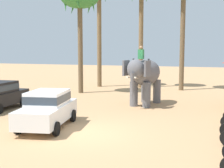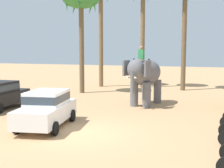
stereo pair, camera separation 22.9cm
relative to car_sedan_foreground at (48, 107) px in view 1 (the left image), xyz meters
name	(u,v)px [view 1 (the left image)]	position (x,y,z in m)	size (l,w,h in m)	color
ground_plane	(83,133)	(1.98, -0.30, -0.93)	(120.00, 120.00, 0.00)	tan
car_sedan_foreground	(48,107)	(0.00, 0.00, 0.00)	(2.62, 4.38, 1.70)	white
elephant_with_mahout	(144,75)	(2.64, 7.19, 1.06)	(2.01, 3.97, 3.88)	slate
palm_tree_behind_elephant	(80,1)	(-3.98, 10.79, 6.79)	(3.20, 3.20, 8.91)	brown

